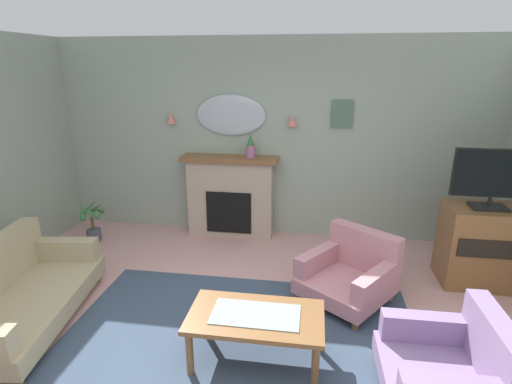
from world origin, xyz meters
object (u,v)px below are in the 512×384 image
(mantel_vase_centre, at_px, (251,147))
(potted_plant_small_fern, at_px, (93,222))
(fireplace, at_px, (230,197))
(armchair_near_fireplace, at_px, (453,366))
(armchair_beside_couch, at_px, (351,272))
(tv_cabinet, at_px, (480,245))
(floral_couch, at_px, (13,294))
(tv_flatscreen, at_px, (494,177))
(wall_sconce_left, at_px, (171,118))
(wall_sconce_right, at_px, (292,121))
(wall_mirror, at_px, (231,115))
(framed_picture, at_px, (342,114))
(coffee_table, at_px, (256,321))

(mantel_vase_centre, bearing_deg, potted_plant_small_fern, -167.10)
(fireplace, height_order, armchair_near_fireplace, fireplace)
(armchair_beside_couch, distance_m, tv_cabinet, 1.55)
(mantel_vase_centre, xyz_separation_m, tv_cabinet, (2.74, -0.87, -0.85))
(floral_couch, relative_size, tv_flatscreen, 2.16)
(wall_sconce_left, relative_size, wall_sconce_right, 1.00)
(potted_plant_small_fern, bearing_deg, mantel_vase_centre, 12.90)
(mantel_vase_centre, relative_size, wall_mirror, 0.34)
(potted_plant_small_fern, bearing_deg, armchair_beside_couch, -14.97)
(wall_mirror, height_order, framed_picture, wall_mirror)
(wall_sconce_left, xyz_separation_m, framed_picture, (2.35, 0.06, 0.09))
(fireplace, relative_size, wall_sconce_left, 9.71)
(tv_cabinet, bearing_deg, framed_picture, 145.61)
(coffee_table, relative_size, floral_couch, 0.61)
(framed_picture, distance_m, tv_cabinet, 2.27)
(framed_picture, height_order, armchair_beside_couch, framed_picture)
(potted_plant_small_fern, bearing_deg, framed_picture, 11.36)
(armchair_beside_couch, bearing_deg, coffee_table, -128.11)
(wall_mirror, distance_m, potted_plant_small_fern, 2.44)
(framed_picture, bearing_deg, tv_flatscreen, -34.92)
(fireplace, height_order, floral_couch, fireplace)
(tv_flatscreen, bearing_deg, fireplace, 163.13)
(wall_sconce_left, distance_m, wall_sconce_right, 1.70)
(wall_mirror, xyz_separation_m, floral_couch, (-1.57, -2.52, -1.39))
(tv_cabinet, relative_size, tv_flatscreen, 1.07)
(armchair_beside_couch, height_order, tv_cabinet, tv_cabinet)
(fireplace, distance_m, floral_couch, 2.86)
(wall_mirror, xyz_separation_m, armchair_near_fireplace, (2.22, -2.87, -1.40))
(floral_couch, distance_m, tv_flatscreen, 4.92)
(fireplace, bearing_deg, floral_couch, -123.38)
(armchair_beside_couch, distance_m, potted_plant_small_fern, 3.58)
(fireplace, relative_size, coffee_table, 1.24)
(armchair_near_fireplace, bearing_deg, wall_sconce_left, 137.45)
(wall_sconce_left, bearing_deg, armchair_near_fireplace, -42.55)
(wall_sconce_left, bearing_deg, tv_cabinet, -14.31)
(wall_mirror, height_order, wall_sconce_right, wall_mirror)
(fireplace, bearing_deg, framed_picture, 5.77)
(fireplace, bearing_deg, armchair_beside_couch, -42.20)
(wall_sconce_right, distance_m, tv_cabinet, 2.69)
(mantel_vase_centre, distance_m, armchair_near_fireplace, 3.46)
(wall_sconce_right, height_order, floral_couch, wall_sconce_right)
(tv_flatscreen, relative_size, potted_plant_small_fern, 1.43)
(wall_mirror, relative_size, armchair_beside_couch, 0.85)
(wall_sconce_right, distance_m, armchair_near_fireplace, 3.41)
(tv_cabinet, bearing_deg, tv_flatscreen, -90.00)
(mantel_vase_centre, xyz_separation_m, wall_sconce_right, (0.55, 0.12, 0.35))
(fireplace, xyz_separation_m, tv_cabinet, (3.04, -0.90, -0.12))
(wall_sconce_left, xyz_separation_m, floral_couch, (-0.72, -2.47, -1.34))
(mantel_vase_centre, relative_size, armchair_beside_couch, 0.29)
(fireplace, xyz_separation_m, tv_flatscreen, (3.04, -0.92, 0.68))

